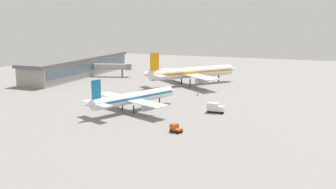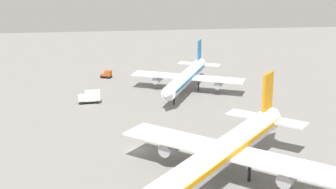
{
  "view_description": "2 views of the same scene",
  "coord_description": "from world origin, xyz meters",
  "views": [
    {
      "loc": [
        156.04,
        41.52,
        31.32
      ],
      "look_at": [
        35.27,
        -5.66,
        5.5
      ],
      "focal_mm": 42.43,
      "sensor_mm": 36.0,
      "label": 1
    },
    {
      "loc": [
        -95.5,
        4.74,
        40.24
      ],
      "look_at": [
        28.9,
        -10.06,
        2.74
      ],
      "focal_mm": 54.76,
      "sensor_mm": 36.0,
      "label": 2
    }
  ],
  "objects": [
    {
      "name": "ground_crew_worker",
      "position": [
        6.77,
        -4.03,
        0.85
      ],
      "size": [
        0.56,
        0.48,
        1.67
      ],
      "rotation": [
        0.0,
        0.0,
        5.02
      ],
      "color": "#1E2338",
      "rests_on": "ground"
    },
    {
      "name": "ground",
      "position": [
        0.0,
        0.0,
        0.0
      ],
      "size": [
        288.0,
        288.0,
        0.0
      ],
      "primitive_type": "plane",
      "color": "gray"
    },
    {
      "name": "jet_bridge",
      "position": [
        -25.07,
        -59.74,
        5.13
      ],
      "size": [
        8.13,
        19.75,
        6.74
      ],
      "rotation": [
        0.0,
        0.0,
        1.85
      ],
      "color": "#9E9993",
      "rests_on": "ground"
    },
    {
      "name": "airplane_at_gate",
      "position": [
        -15.96,
        -14.25,
        5.68
      ],
      "size": [
        42.38,
        37.9,
        15.61
      ],
      "rotation": [
        0.0,
        0.0,
        2.44
      ],
      "color": "white",
      "rests_on": "ground"
    },
    {
      "name": "catering_truck",
      "position": [
        32.64,
        9.84,
        1.7
      ],
      "size": [
        2.53,
        5.72,
        3.3
      ],
      "rotation": [
        0.0,
        0.0,
        1.64
      ],
      "color": "black",
      "rests_on": "ground"
    },
    {
      "name": "terminal_building",
      "position": [
        -20.31,
        -77.94,
        5.05
      ],
      "size": [
        78.64,
        16.08,
        9.9
      ],
      "color": "#9E9993",
      "rests_on": "ground"
    },
    {
      "name": "airplane_taxiing",
      "position": [
        39.63,
        -16.47,
        4.4
      ],
      "size": [
        37.52,
        31.09,
        12.1
      ],
      "rotation": [
        0.0,
        0.0,
        2.72
      ],
      "color": "white",
      "rests_on": "ground"
    },
    {
      "name": "baggage_tug",
      "position": [
        57.97,
        5.38,
        1.16
      ],
      "size": [
        3.2,
        3.68,
        2.3
      ],
      "rotation": [
        0.0,
        0.0,
        4.32
      ],
      "color": "black",
      "rests_on": "ground"
    }
  ]
}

